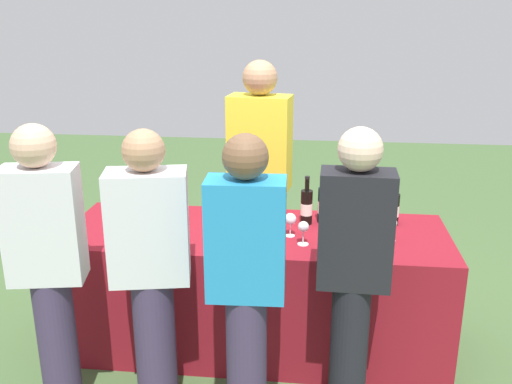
# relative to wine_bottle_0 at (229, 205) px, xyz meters

# --- Properties ---
(ground_plane) EXTENTS (12.00, 12.00, 0.00)m
(ground_plane) POSITION_rel_wine_bottle_0_xyz_m (0.18, -0.13, -0.90)
(ground_plane) COLOR #476638
(tasting_table) EXTENTS (2.34, 0.81, 0.79)m
(tasting_table) POSITION_rel_wine_bottle_0_xyz_m (0.18, -0.13, -0.51)
(tasting_table) COLOR maroon
(tasting_table) RESTS_ON ground_plane
(wine_bottle_0) EXTENTS (0.07, 0.07, 0.31)m
(wine_bottle_0) POSITION_rel_wine_bottle_0_xyz_m (0.00, 0.00, 0.00)
(wine_bottle_0) COLOR black
(wine_bottle_0) RESTS_ON tasting_table
(wine_bottle_1) EXTENTS (0.07, 0.07, 0.31)m
(wine_bottle_1) POSITION_rel_wine_bottle_0_xyz_m (0.49, 0.03, 0.00)
(wine_bottle_1) COLOR black
(wine_bottle_1) RESTS_ON tasting_table
(wine_bottle_2) EXTENTS (0.07, 0.07, 0.31)m
(wine_bottle_2) POSITION_rel_wine_bottle_0_xyz_m (0.59, 0.07, 0.00)
(wine_bottle_2) COLOR black
(wine_bottle_2) RESTS_ON tasting_table
(wine_bottle_3) EXTENTS (0.07, 0.07, 0.30)m
(wine_bottle_3) POSITION_rel_wine_bottle_0_xyz_m (1.03, 0.08, -0.01)
(wine_bottle_3) COLOR black
(wine_bottle_3) RESTS_ON tasting_table
(wine_glass_0) EXTENTS (0.07, 0.07, 0.14)m
(wine_glass_0) POSITION_rel_wine_bottle_0_xyz_m (-0.59, -0.21, -0.01)
(wine_glass_0) COLOR silver
(wine_glass_0) RESTS_ON tasting_table
(wine_glass_1) EXTENTS (0.07, 0.07, 0.15)m
(wine_glass_1) POSITION_rel_wine_bottle_0_xyz_m (0.40, -0.19, -0.01)
(wine_glass_1) COLOR silver
(wine_glass_1) RESTS_ON tasting_table
(wine_glass_2) EXTENTS (0.06, 0.06, 0.14)m
(wine_glass_2) POSITION_rel_wine_bottle_0_xyz_m (0.48, -0.31, -0.01)
(wine_glass_2) COLOR silver
(wine_glass_2) RESTS_ON tasting_table
(wine_glass_3) EXTENTS (0.07, 0.07, 0.15)m
(wine_glass_3) POSITION_rel_wine_bottle_0_xyz_m (0.98, -0.19, -0.01)
(wine_glass_3) COLOR silver
(wine_glass_3) RESTS_ON tasting_table
(server_pouring) EXTENTS (0.45, 0.28, 1.76)m
(server_pouring) POSITION_rel_wine_bottle_0_xyz_m (0.14, 0.47, 0.06)
(server_pouring) COLOR brown
(server_pouring) RESTS_ON ground_plane
(guest_0) EXTENTS (0.39, 0.26, 1.58)m
(guest_0) POSITION_rel_wine_bottle_0_xyz_m (-0.79, -0.88, -0.04)
(guest_0) COLOR #3F3351
(guest_0) RESTS_ON ground_plane
(guest_1) EXTENTS (0.43, 0.29, 1.55)m
(guest_1) POSITION_rel_wine_bottle_0_xyz_m (-0.28, -0.80, -0.07)
(guest_1) COLOR #3F3351
(guest_1) RESTS_ON ground_plane
(guest_2) EXTENTS (0.38, 0.22, 1.57)m
(guest_2) POSITION_rel_wine_bottle_0_xyz_m (0.22, -0.93, -0.04)
(guest_2) COLOR #3F3351
(guest_2) RESTS_ON ground_plane
(guest_3) EXTENTS (0.36, 0.21, 1.58)m
(guest_3) POSITION_rel_wine_bottle_0_xyz_m (0.74, -0.76, -0.04)
(guest_3) COLOR black
(guest_3) RESTS_ON ground_plane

